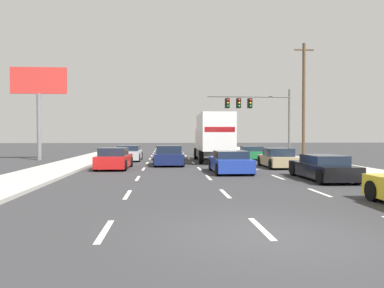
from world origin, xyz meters
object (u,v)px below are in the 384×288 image
(car_orange, at_px, (168,153))
(utility_pole_mid, at_px, (304,99))
(box_truck, at_px, (213,135))
(car_red, at_px, (114,159))
(car_green, at_px, (251,153))
(car_navy, at_px, (169,157))
(car_silver, at_px, (129,153))
(car_tan, at_px, (278,158))
(traffic_signal_mast, at_px, (252,107))
(car_black, at_px, (323,168))
(car_blue, at_px, (230,162))
(roadside_billboard, at_px, (39,93))

(car_orange, bearing_deg, utility_pole_mid, 6.62)
(utility_pole_mid, bearing_deg, box_truck, -151.66)
(car_red, distance_m, car_green, 13.56)
(car_navy, relative_size, utility_pole_mid, 0.39)
(car_silver, relative_size, car_orange, 0.97)
(car_orange, relative_size, utility_pole_mid, 0.43)
(car_tan, xyz_separation_m, traffic_signal_mast, (1.36, 13.12, 4.27))
(box_truck, xyz_separation_m, car_tan, (3.46, -5.48, -1.52))
(car_tan, relative_size, car_black, 0.91)
(car_blue, height_order, traffic_signal_mast, traffic_signal_mast)
(traffic_signal_mast, bearing_deg, roadside_billboard, -166.05)
(car_red, xyz_separation_m, car_orange, (3.36, 9.25, -0.07))
(car_orange, distance_m, traffic_signal_mast, 10.24)
(car_blue, distance_m, roadside_billboard, 18.80)
(car_navy, height_order, car_blue, car_navy)
(car_green, xyz_separation_m, car_black, (-0.14, -14.99, 0.02))
(car_black, distance_m, utility_pole_mid, 18.56)
(car_silver, distance_m, car_black, 17.24)
(traffic_signal_mast, bearing_deg, car_red, -130.79)
(car_tan, distance_m, car_black, 6.74)
(car_silver, xyz_separation_m, car_blue, (6.47, -10.39, -0.02))
(car_green, bearing_deg, car_tan, -91.41)
(car_blue, bearing_deg, box_truck, 88.92)
(car_black, bearing_deg, car_orange, 114.06)
(car_orange, height_order, car_black, car_orange)
(box_truck, bearing_deg, car_silver, 165.58)
(utility_pole_mid, bearing_deg, car_silver, -168.64)
(car_green, bearing_deg, box_truck, -142.90)
(car_blue, distance_m, car_green, 12.08)
(car_green, relative_size, car_tan, 0.98)
(roadside_billboard, bearing_deg, car_orange, 2.48)
(roadside_billboard, bearing_deg, car_green, -0.55)
(car_silver, distance_m, roadside_billboard, 9.03)
(utility_pole_mid, xyz_separation_m, roadside_billboard, (-23.05, -1.90, 0.18))
(car_silver, xyz_separation_m, utility_pole_mid, (15.61, 3.14, 4.79))
(utility_pole_mid, height_order, roadside_billboard, utility_pole_mid)
(car_silver, distance_m, box_truck, 7.01)
(car_green, relative_size, roadside_billboard, 0.54)
(car_orange, xyz_separation_m, car_green, (7.11, -0.63, -0.01))
(car_blue, distance_m, utility_pole_mid, 17.02)
(car_blue, bearing_deg, car_silver, 121.90)
(car_blue, height_order, car_black, car_blue)
(car_red, distance_m, car_orange, 9.84)
(car_tan, bearing_deg, car_orange, 127.88)
(utility_pole_mid, bearing_deg, car_black, -107.72)
(car_navy, xyz_separation_m, traffic_signal_mast, (8.27, 10.92, 4.24))
(car_silver, height_order, traffic_signal_mast, traffic_signal_mast)
(traffic_signal_mast, xyz_separation_m, utility_pole_mid, (4.16, -2.79, 0.53))
(car_blue, bearing_deg, car_navy, 121.34)
(car_silver, xyz_separation_m, car_red, (-0.18, -7.55, 0.02))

